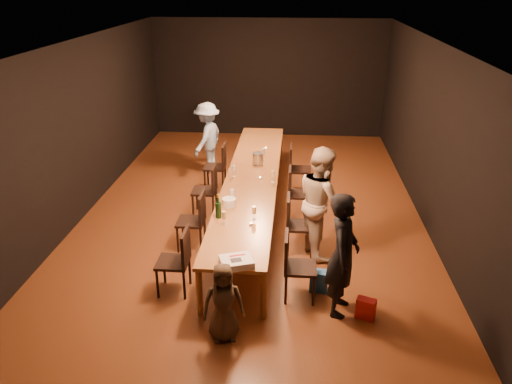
# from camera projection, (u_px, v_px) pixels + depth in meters

# --- Properties ---
(ground) EXTENTS (10.00, 10.00, 0.00)m
(ground) POSITION_uv_depth(u_px,v_px,m) (252.00, 215.00, 8.97)
(ground) COLOR #4E2413
(ground) RESTS_ON ground
(room_shell) EXTENTS (6.04, 10.04, 3.02)m
(room_shell) POSITION_uv_depth(u_px,v_px,m) (252.00, 101.00, 8.14)
(room_shell) COLOR black
(room_shell) RESTS_ON ground
(table) EXTENTS (0.90, 6.00, 0.75)m
(table) POSITION_uv_depth(u_px,v_px,m) (252.00, 179.00, 8.69)
(table) COLOR brown
(table) RESTS_ON ground
(chair_right_0) EXTENTS (0.42, 0.42, 0.93)m
(chair_right_0) POSITION_uv_depth(u_px,v_px,m) (300.00, 267.00, 6.53)
(chair_right_0) COLOR black
(chair_right_0) RESTS_ON ground
(chair_right_1) EXTENTS (0.42, 0.42, 0.93)m
(chair_right_1) POSITION_uv_depth(u_px,v_px,m) (300.00, 225.00, 7.62)
(chair_right_1) COLOR black
(chair_right_1) RESTS_ON ground
(chair_right_2) EXTENTS (0.42, 0.42, 0.93)m
(chair_right_2) POSITION_uv_depth(u_px,v_px,m) (300.00, 193.00, 8.72)
(chair_right_2) COLOR black
(chair_right_2) RESTS_ON ground
(chair_right_3) EXTENTS (0.42, 0.42, 0.93)m
(chair_right_3) POSITION_uv_depth(u_px,v_px,m) (300.00, 169.00, 9.82)
(chair_right_3) COLOR black
(chair_right_3) RESTS_ON ground
(chair_left_0) EXTENTS (0.42, 0.42, 0.93)m
(chair_left_0) POSITION_uv_depth(u_px,v_px,m) (173.00, 261.00, 6.65)
(chair_left_0) COLOR black
(chair_left_0) RESTS_ON ground
(chair_left_1) EXTENTS (0.42, 0.42, 0.93)m
(chair_left_1) POSITION_uv_depth(u_px,v_px,m) (191.00, 221.00, 7.75)
(chair_left_1) COLOR black
(chair_left_1) RESTS_ON ground
(chair_left_2) EXTENTS (0.42, 0.42, 0.93)m
(chair_left_2) POSITION_uv_depth(u_px,v_px,m) (204.00, 190.00, 8.85)
(chair_left_2) COLOR black
(chair_left_2) RESTS_ON ground
(chair_left_3) EXTENTS (0.42, 0.42, 0.93)m
(chair_left_3) POSITION_uv_depth(u_px,v_px,m) (215.00, 166.00, 9.94)
(chair_left_3) COLOR black
(chair_left_3) RESTS_ON ground
(woman_birthday) EXTENTS (0.49, 0.66, 1.63)m
(woman_birthday) POSITION_uv_depth(u_px,v_px,m) (343.00, 255.00, 6.13)
(woman_birthday) COLOR black
(woman_birthday) RESTS_ON ground
(woman_tan) EXTENTS (0.87, 0.99, 1.71)m
(woman_tan) POSITION_uv_depth(u_px,v_px,m) (321.00, 202.00, 7.47)
(woman_tan) COLOR beige
(woman_tan) RESTS_ON ground
(man_blue) EXTENTS (0.83, 1.10, 1.52)m
(man_blue) POSITION_uv_depth(u_px,v_px,m) (207.00, 138.00, 10.71)
(man_blue) COLOR #94B9E4
(man_blue) RESTS_ON ground
(child) EXTENTS (0.54, 0.42, 0.99)m
(child) POSITION_uv_depth(u_px,v_px,m) (223.00, 302.00, 5.77)
(child) COLOR #433526
(child) RESTS_ON ground
(gift_bag_red) EXTENTS (0.27, 0.21, 0.28)m
(gift_bag_red) POSITION_uv_depth(u_px,v_px,m) (366.00, 309.00, 6.24)
(gift_bag_red) COLOR red
(gift_bag_red) RESTS_ON ground
(gift_bag_blue) EXTENTS (0.26, 0.19, 0.30)m
(gift_bag_blue) POSITION_uv_depth(u_px,v_px,m) (319.00, 281.00, 6.79)
(gift_bag_blue) COLOR #2A6BB7
(gift_bag_blue) RESTS_ON ground
(birthday_cake) EXTENTS (0.47, 0.42, 0.09)m
(birthday_cake) POSITION_uv_depth(u_px,v_px,m) (236.00, 262.00, 6.02)
(birthday_cake) COLOR white
(birthday_cake) RESTS_ON table
(plate_stack) EXTENTS (0.22, 0.22, 0.12)m
(plate_stack) POSITION_uv_depth(u_px,v_px,m) (229.00, 202.00, 7.56)
(plate_stack) COLOR white
(plate_stack) RESTS_ON table
(champagne_bottle) EXTENTS (0.11, 0.11, 0.36)m
(champagne_bottle) POSITION_uv_depth(u_px,v_px,m) (218.00, 206.00, 7.14)
(champagne_bottle) COLOR black
(champagne_bottle) RESTS_ON table
(ice_bucket) EXTENTS (0.24, 0.24, 0.22)m
(ice_bucket) POSITION_uv_depth(u_px,v_px,m) (258.00, 159.00, 9.21)
(ice_bucket) COLOR #ABABB0
(ice_bucket) RESTS_ON table
(wineglass_0) EXTENTS (0.06, 0.06, 0.21)m
(wineglass_0) POSITION_uv_depth(u_px,v_px,m) (224.00, 218.00, 6.97)
(wineglass_0) COLOR beige
(wineglass_0) RESTS_ON table
(wineglass_1) EXTENTS (0.06, 0.06, 0.21)m
(wineglass_1) POSITION_uv_depth(u_px,v_px,m) (254.00, 213.00, 7.12)
(wineglass_1) COLOR beige
(wineglass_1) RESTS_ON table
(wineglass_2) EXTENTS (0.06, 0.06, 0.21)m
(wineglass_2) POSITION_uv_depth(u_px,v_px,m) (232.00, 196.00, 7.68)
(wineglass_2) COLOR silver
(wineglass_2) RESTS_ON table
(wineglass_3) EXTENTS (0.06, 0.06, 0.21)m
(wineglass_3) POSITION_uv_depth(u_px,v_px,m) (273.00, 177.00, 8.39)
(wineglass_3) COLOR beige
(wineglass_3) RESTS_ON table
(wineglass_4) EXTENTS (0.06, 0.06, 0.21)m
(wineglass_4) POSITION_uv_depth(u_px,v_px,m) (234.00, 171.00, 8.64)
(wineglass_4) COLOR silver
(wineglass_4) RESTS_ON table
(wineglass_5) EXTENTS (0.06, 0.06, 0.21)m
(wineglass_5) POSITION_uv_depth(u_px,v_px,m) (263.00, 154.00, 9.47)
(wineglass_5) COLOR silver
(wineglass_5) RESTS_ON table
(tealight_near) EXTENTS (0.05, 0.05, 0.03)m
(tealight_near) POSITION_uv_depth(u_px,v_px,m) (251.00, 224.00, 6.99)
(tealight_near) COLOR #B2B7B2
(tealight_near) RESTS_ON table
(tealight_mid) EXTENTS (0.05, 0.05, 0.03)m
(tealight_mid) POSITION_uv_depth(u_px,v_px,m) (260.00, 178.00, 8.57)
(tealight_mid) COLOR #B2B7B2
(tealight_mid) RESTS_ON table
(tealight_far) EXTENTS (0.05, 0.05, 0.03)m
(tealight_far) POSITION_uv_depth(u_px,v_px,m) (266.00, 149.00, 10.03)
(tealight_far) COLOR #B2B7B2
(tealight_far) RESTS_ON table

